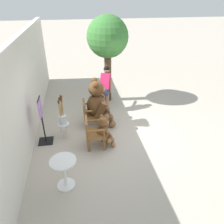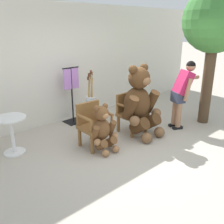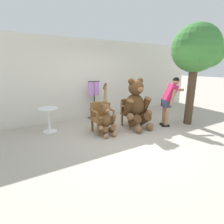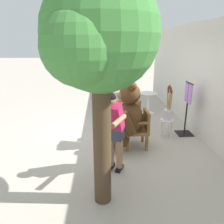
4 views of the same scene
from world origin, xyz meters
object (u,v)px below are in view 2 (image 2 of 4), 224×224
white_stool (91,112)px  clothing_display_stand (72,94)px  teddy_bear_small (103,129)px  wooden_chair_left (93,124)px  wooden_chair_right (130,112)px  teddy_bear_large (140,102)px  round_side_table (12,131)px  person_visitor (182,89)px  brush_bucket (91,100)px  patio_tree (218,23)px

white_stool → clothing_display_stand: size_ratio=0.34×
teddy_bear_small → clothing_display_stand: size_ratio=0.67×
wooden_chair_left → wooden_chair_right: size_ratio=1.00×
teddy_bear_large → round_side_table: 2.60m
round_side_table → wooden_chair_right: bearing=-17.4°
wooden_chair_left → round_side_table: (-1.31, 0.74, -0.01)m
teddy_bear_small → person_visitor: person_visitor is taller
teddy_bear_small → white_stool: teddy_bear_small is taller
person_visitor → clothing_display_stand: person_visitor is taller
wooden_chair_right → white_stool: size_ratio=1.87×
wooden_chair_right → clothing_display_stand: (-0.64, 1.33, 0.26)m
teddy_bear_small → brush_bucket: bearing=62.4°
teddy_bear_large → brush_bucket: size_ratio=1.74×
person_visitor → white_stool: person_visitor is taller
wooden_chair_left → round_side_table: size_ratio=1.19×
round_side_table → clothing_display_stand: size_ratio=0.53×
teddy_bear_large → round_side_table: teddy_bear_large is taller
teddy_bear_small → person_visitor: (2.08, -0.35, 0.47)m
wooden_chair_left → teddy_bear_small: size_ratio=0.94×
wooden_chair_left → wooden_chair_right: bearing=0.0°
person_visitor → round_side_table: bearing=157.9°
patio_tree → clothing_display_stand: size_ratio=2.29×
teddy_bear_large → person_visitor: 1.09m
white_stool → teddy_bear_small: bearing=-117.4°
wooden_chair_left → person_visitor: person_visitor is taller
wooden_chair_right → white_stool: (-0.50, 0.81, -0.11)m
brush_bucket → clothing_display_stand: 0.55m
person_visitor → clothing_display_stand: 2.58m
teddy_bear_large → white_stool: (-0.50, 1.07, -0.40)m
wooden_chair_left → teddy_bear_small: (-0.00, -0.29, -0.01)m
round_side_table → patio_tree: bearing=-21.1°
teddy_bear_large → wooden_chair_right: bearing=90.2°
wooden_chair_left → teddy_bear_small: teddy_bear_small is taller
teddy_bear_large → clothing_display_stand: bearing=112.0°
white_stool → round_side_table: (-1.88, -0.06, 0.09)m
person_visitor → round_side_table: 3.69m
white_stool → brush_bucket: brush_bucket is taller
wooden_chair_right → teddy_bear_large: 0.39m
patio_tree → wooden_chair_right: bearing=154.3°
wooden_chair_left → round_side_table: bearing=150.5°
round_side_table → brush_bucket: bearing=1.9°
wooden_chair_right → white_stool: 0.95m
white_stool → brush_bucket: (0.00, 0.00, 0.31)m
teddy_bear_large → brush_bucket: teddy_bear_large is taller
brush_bucket → patio_tree: bearing=-36.0°
wooden_chair_right → person_visitor: (1.02, -0.64, 0.46)m
wooden_chair_left → clothing_display_stand: clothing_display_stand is taller
teddy_bear_small → white_stool: (0.57, 1.10, -0.09)m
teddy_bear_large → person_visitor: size_ratio=0.99×
teddy_bear_large → brush_bucket: 1.18m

